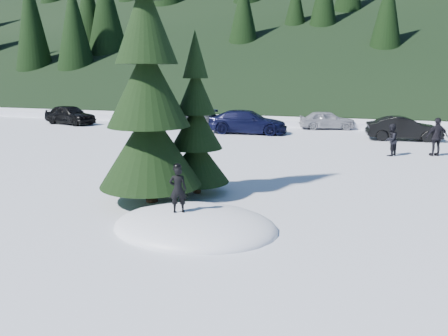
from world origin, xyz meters
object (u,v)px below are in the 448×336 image
(car_1, at_px, (160,113))
(car_2, at_px, (195,119))
(adult_0, at_px, (391,140))
(car_5, at_px, (404,129))
(car_3, at_px, (247,122))
(child_skier, at_px, (178,189))
(adult_1, at_px, (437,137))
(spruce_tall, at_px, (148,97))
(spruce_short, at_px, (196,132))
(car_4, at_px, (327,120))
(car_0, at_px, (70,115))

(car_1, xyz_separation_m, car_2, (4.14, -2.67, -0.03))
(adult_0, distance_m, car_5, 5.63)
(car_3, bearing_deg, adult_0, -125.99)
(child_skier, distance_m, car_3, 18.41)
(adult_1, xyz_separation_m, car_1, (-19.45, 9.18, -0.25))
(spruce_tall, xyz_separation_m, car_1, (-9.76, 20.43, -2.63))
(car_2, relative_size, car_3, 0.90)
(car_2, distance_m, car_3, 4.75)
(spruce_short, xyz_separation_m, car_2, (-6.62, 16.35, -1.44))
(child_skier, relative_size, car_1, 0.29)
(car_2, bearing_deg, car_1, 35.04)
(spruce_tall, bearing_deg, car_5, 62.13)
(car_2, relative_size, car_4, 1.23)
(car_3, xyz_separation_m, car_5, (9.70, 0.02, -0.06))
(car_0, bearing_deg, car_5, -78.01)
(car_0, distance_m, car_5, 24.24)
(car_0, xyz_separation_m, car_1, (5.94, 3.68, -0.06))
(spruce_short, height_order, child_skier, spruce_short)
(adult_0, height_order, car_4, adult_0)
(adult_0, xyz_separation_m, car_4, (-3.88, 9.39, -0.12))
(car_1, bearing_deg, child_skier, -141.45)
(adult_1, height_order, car_4, adult_1)
(adult_1, relative_size, car_4, 0.48)
(adult_1, height_order, car_2, adult_1)
(spruce_short, height_order, adult_0, spruce_short)
(car_1, bearing_deg, spruce_tall, -143.21)
(car_1, bearing_deg, car_0, 133.00)
(adult_0, relative_size, car_4, 0.40)
(car_0, bearing_deg, car_3, -79.06)
(car_3, bearing_deg, car_5, -93.58)
(spruce_short, relative_size, car_5, 1.26)
(car_2, bearing_deg, car_3, -132.31)
(spruce_tall, height_order, car_5, spruce_tall)
(adult_0, xyz_separation_m, car_3, (-8.74, 5.52, -0.02))
(spruce_short, xyz_separation_m, car_1, (-10.76, 19.03, -1.41))
(car_3, bearing_deg, adult_1, -117.83)
(child_skier, height_order, car_1, child_skier)
(spruce_tall, relative_size, adult_0, 5.48)
(car_1, bearing_deg, car_3, -105.41)
(car_4, distance_m, car_5, 6.18)
(car_2, bearing_deg, car_0, 73.60)
(spruce_tall, height_order, adult_0, spruce_tall)
(child_skier, height_order, car_3, child_skier)
(spruce_short, xyz_separation_m, car_3, (-2.17, 14.71, -1.33))
(car_2, height_order, car_5, car_5)
(spruce_short, xyz_separation_m, adult_1, (8.69, 9.85, -1.16))
(spruce_short, relative_size, child_skier, 4.38)
(car_0, height_order, car_5, car_0)
(adult_1, bearing_deg, car_5, -99.43)
(spruce_short, bearing_deg, car_0, 137.42)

